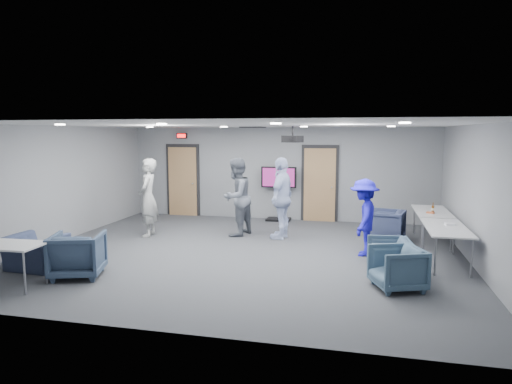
% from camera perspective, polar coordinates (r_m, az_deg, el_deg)
% --- Properties ---
extents(floor, '(9.00, 9.00, 0.00)m').
position_cam_1_polar(floor, '(9.79, -1.42, -7.62)').
color(floor, '#35383D').
rests_on(floor, ground).
extents(ceiling, '(9.00, 9.00, 0.00)m').
position_cam_1_polar(ceiling, '(9.45, -1.47, 8.39)').
color(ceiling, silver).
rests_on(ceiling, wall_back).
extents(wall_back, '(9.00, 0.02, 2.70)m').
position_cam_1_polar(wall_back, '(13.41, 2.89, 2.32)').
color(wall_back, gray).
rests_on(wall_back, floor).
extents(wall_front, '(9.00, 0.02, 2.70)m').
position_cam_1_polar(wall_front, '(5.80, -11.54, -4.54)').
color(wall_front, gray).
rests_on(wall_front, floor).
extents(wall_left, '(0.02, 8.00, 2.70)m').
position_cam_1_polar(wall_left, '(11.52, -23.66, 0.87)').
color(wall_left, gray).
rests_on(wall_left, floor).
extents(wall_right, '(0.02, 8.00, 2.70)m').
position_cam_1_polar(wall_right, '(9.46, 25.96, -0.55)').
color(wall_right, gray).
rests_on(wall_right, floor).
extents(door_left, '(1.06, 0.17, 2.24)m').
position_cam_1_polar(door_left, '(14.24, -9.11, 1.39)').
color(door_left, black).
rests_on(door_left, wall_back).
extents(door_right, '(1.06, 0.17, 2.24)m').
position_cam_1_polar(door_right, '(13.23, 7.97, 0.96)').
color(door_right, black).
rests_on(door_right, wall_back).
extents(exit_sign, '(0.32, 0.08, 0.16)m').
position_cam_1_polar(exit_sign, '(14.15, -9.26, 6.95)').
color(exit_sign, black).
rests_on(exit_sign, wall_back).
extents(hvac_diffuser, '(0.60, 0.60, 0.03)m').
position_cam_1_polar(hvac_diffuser, '(12.29, -0.40, 8.09)').
color(hvac_diffuser, black).
rests_on(hvac_diffuser, ceiling).
extents(downlights, '(6.18, 3.78, 0.02)m').
position_cam_1_polar(downlights, '(9.45, -1.47, 8.30)').
color(downlights, white).
rests_on(downlights, ceiling).
extents(person_a, '(0.59, 0.78, 1.92)m').
position_cam_1_polar(person_a, '(11.48, -13.36, -0.70)').
color(person_a, '#9FA29F').
rests_on(person_a, floor).
extents(person_b, '(0.97, 1.11, 1.93)m').
position_cam_1_polar(person_b, '(11.27, -2.48, -0.62)').
color(person_b, slate).
rests_on(person_b, floor).
extents(person_c, '(0.67, 1.22, 1.96)m').
position_cam_1_polar(person_c, '(10.97, 3.25, -0.76)').
color(person_c, silver).
rests_on(person_c, floor).
extents(person_d, '(0.71, 1.10, 1.60)m').
position_cam_1_polar(person_d, '(9.72, 13.34, -3.09)').
color(person_d, '#201CBB').
rests_on(person_d, floor).
extents(chair_right_a, '(0.97, 0.95, 0.74)m').
position_cam_1_polar(chair_right_a, '(11.23, 15.92, -4.01)').
color(chair_right_a, '#323B57').
rests_on(chair_right_a, floor).
extents(chair_right_b, '(0.80, 0.78, 0.66)m').
position_cam_1_polar(chair_right_b, '(8.63, 16.27, -7.70)').
color(chair_right_b, '#384B60').
rests_on(chair_right_b, floor).
extents(chair_right_c, '(0.99, 0.98, 0.70)m').
position_cam_1_polar(chair_right_c, '(7.86, 17.23, -9.07)').
color(chair_right_c, '#3D546A').
rests_on(chair_right_c, floor).
extents(chair_front_a, '(1.08, 1.09, 0.79)m').
position_cam_1_polar(chair_front_a, '(8.73, -21.39, -7.31)').
color(chair_front_a, '#324157').
rests_on(chair_front_a, floor).
extents(chair_front_b, '(1.04, 0.92, 0.64)m').
position_cam_1_polar(chair_front_b, '(9.54, -25.91, -6.80)').
color(chair_front_b, '#343E5A').
rests_on(chair_front_b, floor).
extents(table_right_a, '(0.76, 1.81, 0.73)m').
position_cam_1_polar(table_right_a, '(11.42, 21.14, -2.43)').
color(table_right_a, silver).
rests_on(table_right_a, floor).
extents(table_right_b, '(0.76, 1.83, 0.73)m').
position_cam_1_polar(table_right_b, '(9.57, 22.67, -4.33)').
color(table_right_b, silver).
rests_on(table_right_b, floor).
extents(bottle_right, '(0.06, 0.06, 0.23)m').
position_cam_1_polar(bottle_right, '(11.13, 21.23, -1.99)').
color(bottle_right, '#5F3810').
rests_on(bottle_right, table_right_a).
extents(snack_box, '(0.19, 0.16, 0.04)m').
position_cam_1_polar(snack_box, '(11.03, 20.97, -2.42)').
color(snack_box, '#B9582E').
rests_on(snack_box, table_right_a).
extents(wrapper, '(0.21, 0.16, 0.04)m').
position_cam_1_polar(wrapper, '(9.78, 23.10, -3.72)').
color(wrapper, white).
rests_on(wrapper, table_right_b).
extents(tv_stand, '(1.02, 0.49, 1.57)m').
position_cam_1_polar(tv_stand, '(13.21, 2.84, 0.23)').
color(tv_stand, black).
rests_on(tv_stand, floor).
extents(projector, '(0.49, 0.46, 0.37)m').
position_cam_1_polar(projector, '(10.39, 4.59, 6.64)').
color(projector, black).
rests_on(projector, ceiling).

